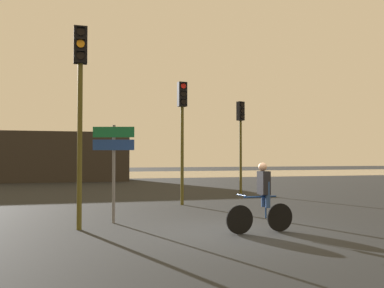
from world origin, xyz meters
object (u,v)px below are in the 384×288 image
(traffic_light_near_left, at_px, (80,89))
(direction_sign_post, at_px, (114,155))
(traffic_light_far_right, at_px, (241,130))
(traffic_light_center, at_px, (182,119))
(distant_building, at_px, (27,157))
(cyclist, at_px, (262,197))

(traffic_light_near_left, xyz_separation_m, direction_sign_post, (0.88, 0.81, -1.60))
(traffic_light_far_right, xyz_separation_m, traffic_light_center, (-3.84, -3.81, 0.07))
(distant_building, bearing_deg, traffic_light_near_left, -81.40)
(direction_sign_post, height_order, cyclist, direction_sign_post)
(traffic_light_center, height_order, cyclist, traffic_light_center)
(direction_sign_post, bearing_deg, distant_building, -62.46)
(traffic_light_near_left, relative_size, traffic_light_far_right, 1.12)
(distant_building, height_order, traffic_light_center, traffic_light_center)
(traffic_light_far_right, height_order, traffic_light_center, traffic_light_center)
(traffic_light_center, bearing_deg, direction_sign_post, 47.10)
(distant_building, distance_m, traffic_light_far_right, 17.25)
(traffic_light_far_right, xyz_separation_m, cyclist, (-3.45, -9.85, -2.23))
(distant_building, relative_size, cyclist, 8.17)
(traffic_light_center, distance_m, direction_sign_post, 4.83)
(traffic_light_near_left, bearing_deg, traffic_light_far_right, -132.59)
(traffic_light_near_left, relative_size, traffic_light_center, 1.09)
(distant_building, bearing_deg, traffic_light_center, -67.90)
(distant_building, distance_m, direction_sign_post, 21.28)
(direction_sign_post, bearing_deg, cyclist, 160.01)
(traffic_light_near_left, bearing_deg, cyclist, 159.03)
(direction_sign_post, xyz_separation_m, cyclist, (3.20, -2.35, -0.97))
(distant_building, bearing_deg, direction_sign_post, -78.72)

